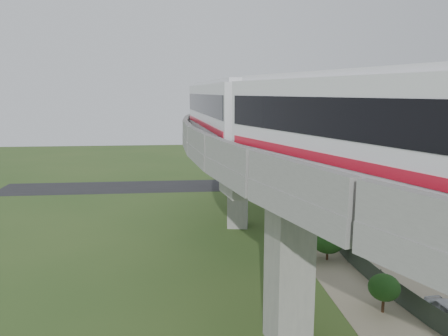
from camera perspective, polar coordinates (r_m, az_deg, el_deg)
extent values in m
plane|color=#325120|center=(34.82, 2.54, -12.74)|extent=(160.00, 160.00, 0.00)
cube|color=gray|center=(37.62, 25.14, -11.91)|extent=(18.00, 26.00, 0.04)
cube|color=#232326|center=(63.40, -1.31, -2.27)|extent=(60.00, 8.00, 0.03)
cube|color=#99968E|center=(65.71, 6.52, 1.81)|extent=(2.86, 2.93, 8.40)
cube|color=#99968E|center=(65.21, 6.60, 5.99)|extent=(7.21, 5.74, 1.20)
cube|color=#99968E|center=(43.56, 1.83, -2.29)|extent=(2.35, 2.51, 8.40)
cube|color=#99968E|center=(42.80, 1.86, 4.01)|extent=(7.31, 3.58, 1.20)
cube|color=#99968E|center=(23.93, 8.48, -12.83)|extent=(2.35, 2.51, 8.40)
cube|color=#99968E|center=(22.52, 8.79, -1.49)|extent=(7.31, 3.58, 1.20)
cube|color=gray|center=(59.42, 4.91, 6.60)|extent=(16.42, 20.91, 0.80)
cube|color=gray|center=(60.68, 0.98, 7.56)|extent=(8.66, 17.08, 1.00)
cube|color=gray|center=(58.36, 9.02, 7.34)|extent=(8.66, 17.08, 1.00)
cube|color=brown|center=(60.03, 2.88, 7.10)|extent=(10.68, 18.08, 0.12)
cube|color=black|center=(60.03, 2.88, 7.21)|extent=(9.69, 17.59, 0.12)
cube|color=brown|center=(58.84, 7.00, 6.98)|extent=(10.68, 18.08, 0.12)
cube|color=black|center=(58.84, 7.00, 7.10)|extent=(9.69, 17.59, 0.12)
cube|color=gray|center=(41.41, 1.81, 5.20)|extent=(11.77, 20.03, 0.80)
cube|color=gray|center=(41.66, -4.14, 6.45)|extent=(3.22, 18.71, 1.00)
cube|color=gray|center=(41.47, 7.81, 6.37)|extent=(3.22, 18.71, 1.00)
cube|color=brown|center=(41.48, -1.24, 5.85)|extent=(5.44, 19.05, 0.12)
cube|color=black|center=(41.47, -1.24, 6.01)|extent=(4.35, 18.88, 0.12)
cube|color=brown|center=(41.38, 4.88, 5.80)|extent=(5.44, 19.05, 0.12)
cube|color=black|center=(41.37, 4.88, 5.97)|extent=(4.35, 18.88, 0.12)
cube|color=gray|center=(23.53, 7.57, 1.50)|extent=(11.77, 20.03, 0.80)
cube|color=gray|center=(22.18, -2.76, 3.41)|extent=(3.22, 18.71, 1.00)
cube|color=gray|center=(25.34, 16.70, 3.82)|extent=(3.22, 18.71, 1.00)
cube|color=brown|center=(22.74, 2.45, 2.46)|extent=(5.44, 19.05, 0.12)
cube|color=black|center=(22.73, 2.45, 2.76)|extent=(4.35, 18.88, 0.12)
cube|color=brown|center=(24.38, 12.41, 2.74)|extent=(5.44, 19.05, 0.12)
cube|color=black|center=(24.36, 12.42, 3.02)|extent=(4.35, 18.88, 0.12)
cube|color=silver|center=(12.99, 21.20, 4.07)|extent=(7.44, 15.06, 3.20)
cube|color=silver|center=(12.94, 21.68, 11.57)|extent=(6.68, 14.18, 0.22)
cube|color=black|center=(12.95, 21.33, 6.05)|extent=(7.30, 14.51, 1.15)
cube|color=red|center=(13.08, 21.00, 0.80)|extent=(7.30, 14.51, 0.30)
cube|color=black|center=(13.20, 20.80, -2.24)|extent=(5.95, 12.67, 0.28)
cube|color=silver|center=(26.92, 0.03, 7.43)|extent=(3.90, 15.17, 3.20)
cube|color=silver|center=(26.90, 0.03, 11.05)|extent=(3.30, 14.38, 0.22)
cube|color=black|center=(26.91, 0.03, 8.39)|extent=(3.91, 14.58, 1.15)
cube|color=red|center=(26.97, 0.03, 5.84)|extent=(3.91, 14.58, 0.30)
cube|color=black|center=(27.03, 0.03, 4.34)|extent=(2.92, 12.86, 0.28)
cube|color=silver|center=(42.46, -1.13, 8.35)|extent=(5.20, 15.24, 3.20)
cube|color=silver|center=(42.44, -1.13, 10.64)|extent=(4.54, 14.41, 0.22)
cube|color=black|center=(42.45, -1.13, 8.95)|extent=(5.16, 14.66, 1.15)
cube|color=red|center=(42.48, -1.12, 7.33)|extent=(5.16, 14.66, 0.30)
cube|color=black|center=(42.52, -1.12, 6.38)|extent=(4.03, 12.89, 0.28)
cube|color=silver|center=(57.75, 2.23, 8.76)|extent=(8.59, 14.79, 3.20)
cube|color=silver|center=(57.74, 2.24, 10.45)|extent=(7.79, 13.89, 0.22)
cube|color=black|center=(57.74, 2.23, 9.21)|extent=(8.40, 14.27, 1.15)
cube|color=red|center=(57.77, 2.22, 8.02)|extent=(8.40, 14.27, 0.30)
cube|color=black|center=(57.79, 2.22, 7.31)|extent=(6.94, 12.41, 0.28)
cylinder|color=#2D382D|center=(55.28, 12.35, -3.55)|extent=(0.08, 0.08, 1.50)
cube|color=#2D382D|center=(52.88, 12.22, -4.16)|extent=(1.69, 4.77, 1.40)
cylinder|color=#2D382D|center=(50.48, 12.21, -4.83)|extent=(0.08, 0.08, 1.50)
cube|color=#2D382D|center=(48.10, 12.34, -5.57)|extent=(1.23, 4.91, 1.40)
cylinder|color=#2D382D|center=(45.73, 12.64, -6.39)|extent=(0.08, 0.08, 1.50)
cube|color=#2D382D|center=(43.39, 13.12, -7.30)|extent=(0.75, 4.99, 1.40)
cylinder|color=#2D382D|center=(41.09, 13.83, -8.32)|extent=(0.08, 0.08, 1.50)
cube|color=#2D382D|center=(38.84, 14.79, -9.44)|extent=(0.27, 5.04, 1.40)
cylinder|color=#2D382D|center=(36.66, 16.06, -10.68)|extent=(0.08, 0.08, 1.50)
cube|color=#2D382D|center=(34.56, 17.69, -12.05)|extent=(0.27, 5.04, 1.40)
cylinder|color=#2D382D|center=(32.57, 19.73, -13.56)|extent=(0.08, 0.08, 1.50)
cube|color=#2D382D|center=(30.71, 22.26, -15.20)|extent=(0.75, 4.99, 1.40)
cylinder|color=#2D382D|center=(29.01, 25.34, -16.97)|extent=(0.08, 0.08, 1.50)
cylinder|color=#382314|center=(56.81, 11.05, -3.42)|extent=(0.18, 0.18, 0.96)
ellipsoid|color=#123B16|center=(56.53, 11.09, -2.16)|extent=(2.67, 2.67, 2.27)
cylinder|color=#382314|center=(50.63, 9.09, -4.59)|extent=(0.18, 0.18, 1.65)
ellipsoid|color=#123B16|center=(50.29, 9.14, -3.03)|extent=(1.98, 1.98, 1.69)
cylinder|color=#382314|center=(43.96, 11.18, -6.85)|extent=(0.18, 0.18, 1.72)
ellipsoid|color=#123B16|center=(43.47, 11.26, -4.57)|extent=(3.17, 3.17, 2.69)
cylinder|color=#382314|center=(36.76, 13.32, -10.93)|extent=(0.18, 0.18, 0.98)
ellipsoid|color=#123B16|center=(36.33, 13.41, -9.00)|extent=(2.73, 2.73, 2.32)
cylinder|color=#382314|center=(29.70, 20.06, -16.40)|extent=(0.18, 0.18, 1.08)
ellipsoid|color=#123B16|center=(29.23, 20.19, -14.43)|extent=(1.91, 1.91, 1.63)
imported|color=black|center=(39.72, 19.46, -9.37)|extent=(4.57, 2.46, 1.26)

